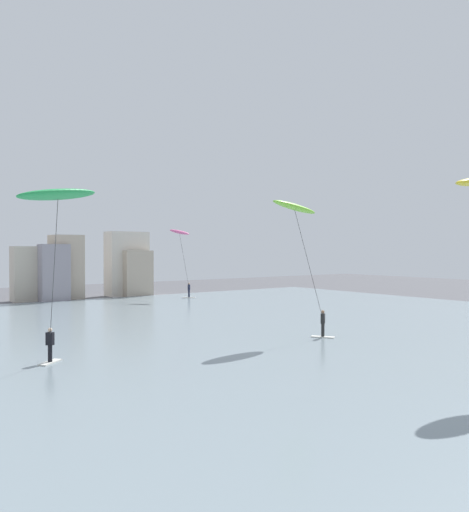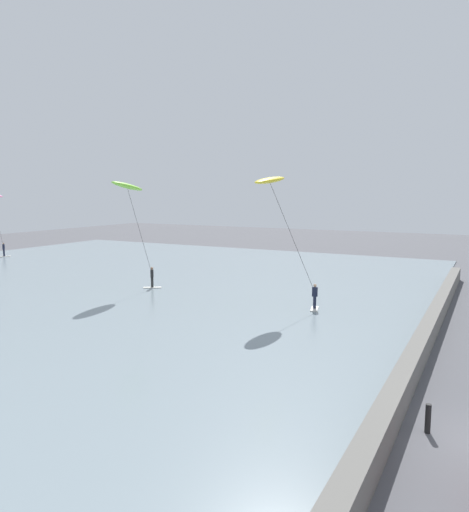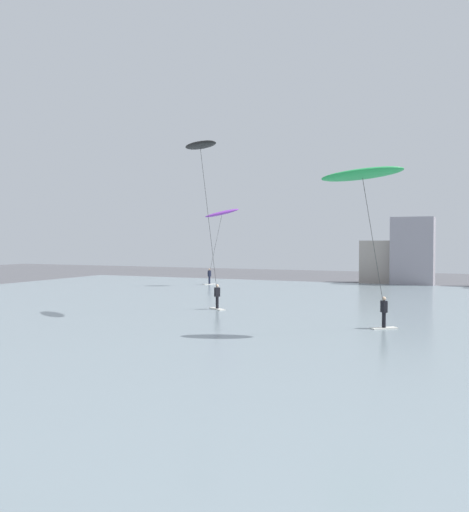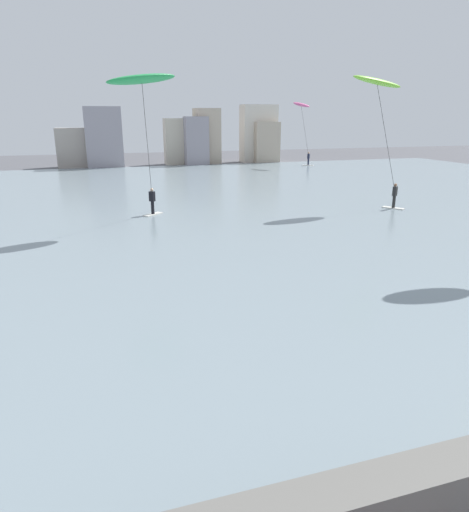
% 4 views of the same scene
% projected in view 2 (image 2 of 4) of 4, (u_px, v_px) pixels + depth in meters
% --- Properties ---
extents(seawall_barrier, '(60.00, 0.70, 1.07)m').
position_uv_depth(seawall_barrier, '(391.00, 407.00, 15.96)').
color(seawall_barrier, '#66635E').
rests_on(seawall_barrier, ground).
extents(bollard_post, '(0.18, 0.18, 0.94)m').
position_uv_depth(bollard_post, '(428.00, 418.00, 15.29)').
color(bollard_post, black).
rests_on(bollard_post, ground).
extents(kitesurfer_yellow, '(3.75, 3.86, 8.57)m').
position_uv_depth(kitesurfer_yellow, '(273.00, 189.00, 30.78)').
color(kitesurfer_yellow, silver).
rests_on(kitesurfer_yellow, water_bay).
extents(kitesurfer_lime, '(3.87, 2.66, 8.40)m').
position_uv_depth(kitesurfer_lime, '(129.00, 193.00, 36.63)').
color(kitesurfer_lime, silver).
rests_on(kitesurfer_lime, water_bay).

